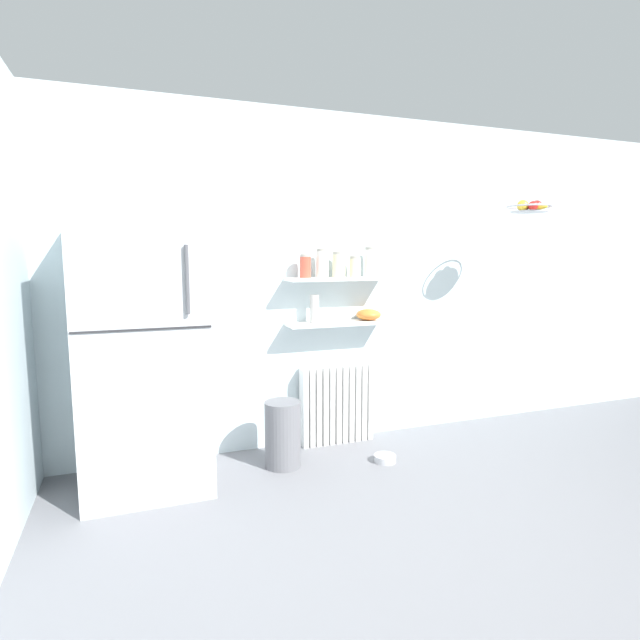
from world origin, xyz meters
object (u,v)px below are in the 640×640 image
at_px(storage_jar_2, 339,265).
at_px(vase, 314,309).
at_px(pet_food_bowl, 385,458).
at_px(refrigerator, 144,351).
at_px(radiator, 337,404).
at_px(storage_jar_0, 305,266).
at_px(trash_bin, 283,434).
at_px(storage_jar_3, 355,267).
at_px(storage_jar_1, 322,263).
at_px(shelf_bowl, 369,315).
at_px(storage_jar_4, 371,262).
at_px(hanging_fruit_basket, 529,207).

distance_m(storage_jar_2, vase, 0.39).
distance_m(storage_jar_2, pet_food_bowl, 1.49).
xyz_separation_m(storage_jar_2, vase, (-0.20, -0.00, -0.34)).
height_order(refrigerator, radiator, refrigerator).
height_order(storage_jar_0, vase, storage_jar_0).
xyz_separation_m(refrigerator, trash_bin, (0.91, -0.03, -0.66)).
height_order(refrigerator, storage_jar_3, refrigerator).
relative_size(refrigerator, storage_jar_1, 8.18).
bearing_deg(radiator, pet_food_bowl, -69.78).
bearing_deg(radiator, shelf_bowl, -6.58).
bearing_deg(storage_jar_3, shelf_bowl, -0.00).
distance_m(storage_jar_1, storage_jar_4, 0.41).
bearing_deg(storage_jar_1, refrigerator, -169.31).
xyz_separation_m(radiator, pet_food_bowl, (0.18, -0.50, -0.29)).
distance_m(radiator, storage_jar_4, 1.17).
bearing_deg(storage_jar_0, vase, -0.00).
distance_m(shelf_bowl, trash_bin, 1.16).
height_order(refrigerator, pet_food_bowl, refrigerator).
relative_size(storage_jar_4, pet_food_bowl, 1.45).
bearing_deg(trash_bin, storage_jar_1, 34.25).
height_order(storage_jar_4, shelf_bowl, storage_jar_4).
relative_size(storage_jar_1, trash_bin, 0.46).
bearing_deg(storage_jar_4, refrigerator, -171.81).
relative_size(storage_jar_1, vase, 1.01).
bearing_deg(hanging_fruit_basket, storage_jar_3, 159.62).
height_order(storage_jar_3, storage_jar_4, storage_jar_4).
bearing_deg(storage_jar_0, shelf_bowl, -0.00).
bearing_deg(storage_jar_2, pet_food_bowl, -68.59).
xyz_separation_m(storage_jar_1, storage_jar_2, (0.14, 0.00, -0.01)).
bearing_deg(radiator, vase, -171.48).
bearing_deg(storage_jar_2, shelf_bowl, -0.00).
distance_m(shelf_bowl, pet_food_bowl, 1.11).
bearing_deg(storage_jar_0, refrigerator, -168.10).
distance_m(radiator, trash_bin, 0.63).
distance_m(storage_jar_3, pet_food_bowl, 1.47).
height_order(refrigerator, shelf_bowl, refrigerator).
relative_size(storage_jar_0, storage_jar_1, 0.81).
height_order(radiator, storage_jar_2, storage_jar_2).
xyz_separation_m(storage_jar_2, hanging_fruit_basket, (1.39, -0.47, 0.44)).
xyz_separation_m(storage_jar_0, trash_bin, (-0.27, -0.28, -1.19)).
bearing_deg(trash_bin, refrigerator, 178.31).
bearing_deg(refrigerator, shelf_bowl, 8.25).
bearing_deg(storage_jar_4, shelf_bowl, -180.00).
bearing_deg(pet_food_bowl, storage_jar_3, 95.63).
xyz_separation_m(storage_jar_2, trash_bin, (-0.54, -0.28, -1.20)).
distance_m(storage_jar_4, hanging_fruit_basket, 1.28).
bearing_deg(storage_jar_0, pet_food_bowl, -45.60).
height_order(refrigerator, storage_jar_0, refrigerator).
bearing_deg(storage_jar_4, pet_food_bowl, -101.04).
bearing_deg(pet_food_bowl, trash_bin, 165.25).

